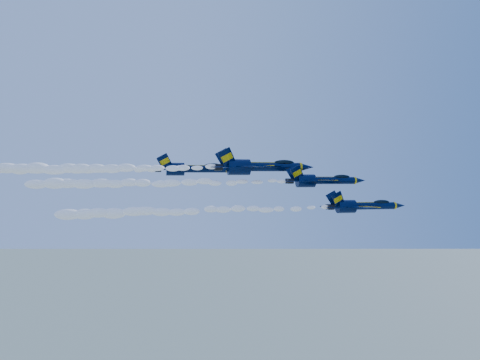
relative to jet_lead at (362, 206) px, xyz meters
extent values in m
cylinder|color=black|center=(2.40, 0.00, -0.06)|extent=(7.66, 1.28, 1.28)
ellipsoid|color=black|center=(-2.96, 0.00, -0.10)|extent=(1.33, 2.30, 5.45)
cone|color=black|center=(7.34, 0.00, -0.06)|extent=(2.21, 1.28, 1.28)
cylinder|color=yellow|center=(6.32, 0.00, -0.06)|extent=(0.30, 1.33, 1.33)
ellipsoid|color=black|center=(3.85, 0.00, 0.58)|extent=(3.07, 1.00, 0.84)
cube|color=yellow|center=(3.85, 0.00, 0.33)|extent=(3.58, 0.85, 0.15)
cube|color=black|center=(-1.43, -3.41, -0.06)|extent=(4.56, 5.41, 0.15)
cube|color=black|center=(-1.43, 3.41, -0.06)|extent=(4.56, 5.41, 0.15)
cube|color=yellow|center=(-0.24, -3.41, 0.03)|extent=(2.05, 4.26, 0.09)
cube|color=yellow|center=(-0.24, 3.41, 0.03)|extent=(2.05, 4.26, 0.09)
cube|color=black|center=(-4.84, -0.89, 1.22)|extent=(2.77, 0.88, 2.99)
cube|color=black|center=(-4.84, 0.89, 1.22)|extent=(2.77, 0.88, 2.99)
cylinder|color=black|center=(-5.94, -0.55, -0.14)|extent=(1.02, 0.94, 0.94)
cylinder|color=black|center=(-5.94, 0.55, -0.14)|extent=(1.02, 0.94, 0.94)
cube|color=yellow|center=(-0.15, 0.00, 0.61)|extent=(9.37, 0.30, 0.07)
ellipsoid|color=white|center=(-28.69, 0.00, -0.41)|extent=(44.64, 1.78, 1.60)
cylinder|color=black|center=(-2.60, 5.91, 4.39)|extent=(8.03, 1.34, 1.34)
ellipsoid|color=black|center=(-8.22, 5.91, 4.35)|extent=(1.39, 2.41, 5.71)
cone|color=black|center=(2.58, 5.91, 4.39)|extent=(2.32, 1.34, 1.34)
cylinder|color=yellow|center=(1.51, 5.91, 4.39)|extent=(0.31, 1.39, 1.39)
ellipsoid|color=black|center=(-1.08, 5.91, 5.06)|extent=(3.21, 1.04, 0.88)
cube|color=yellow|center=(-1.08, 5.91, 4.79)|extent=(3.75, 0.89, 0.16)
cube|color=black|center=(-6.62, 2.34, 4.39)|extent=(4.78, 5.67, 0.16)
cube|color=black|center=(-6.62, 9.48, 4.39)|extent=(4.78, 5.67, 0.16)
cube|color=yellow|center=(-5.37, 2.34, 4.48)|extent=(2.15, 4.47, 0.09)
cube|color=yellow|center=(-5.37, 9.48, 4.48)|extent=(2.15, 4.47, 0.09)
cube|color=black|center=(-10.19, 4.97, 5.73)|extent=(2.91, 0.92, 3.13)
cube|color=black|center=(-10.19, 6.84, 5.73)|extent=(2.91, 0.92, 3.13)
cylinder|color=black|center=(-11.35, 5.33, 4.30)|extent=(1.07, 0.98, 0.98)
cylinder|color=black|center=(-11.35, 6.49, 4.30)|extent=(1.07, 0.98, 0.98)
cube|color=yellow|center=(-5.28, 5.91, 5.09)|extent=(9.82, 0.31, 0.07)
ellipsoid|color=white|center=(-34.11, 5.91, 4.03)|extent=(44.64, 1.87, 1.68)
cylinder|color=black|center=(-13.19, 9.24, 6.94)|extent=(9.94, 1.66, 1.66)
ellipsoid|color=black|center=(-20.15, 9.24, 6.89)|extent=(1.72, 2.98, 7.07)
cone|color=black|center=(-6.79, 9.24, 6.94)|extent=(2.87, 1.66, 1.66)
cylinder|color=yellow|center=(-8.11, 9.24, 6.94)|extent=(0.39, 1.72, 1.72)
ellipsoid|color=black|center=(-11.32, 9.24, 7.77)|extent=(3.98, 1.29, 1.09)
cube|color=yellow|center=(-11.32, 9.24, 7.44)|extent=(4.64, 1.10, 0.20)
cube|color=black|center=(-18.17, 4.82, 6.94)|extent=(5.92, 7.02, 0.20)
cube|color=black|center=(-18.17, 13.65, 6.94)|extent=(5.92, 7.02, 0.20)
cube|color=yellow|center=(-16.62, 4.82, 7.05)|extent=(2.66, 5.53, 0.11)
cube|color=yellow|center=(-16.62, 13.65, 7.05)|extent=(2.66, 5.53, 0.11)
cube|color=black|center=(-22.58, 8.08, 8.60)|extent=(3.60, 1.14, 3.87)
cube|color=black|center=(-22.58, 10.40, 8.60)|extent=(3.60, 1.14, 3.87)
cylinder|color=black|center=(-24.02, 8.52, 6.83)|extent=(1.33, 1.22, 1.22)
cylinder|color=black|center=(-24.02, 9.95, 6.83)|extent=(1.33, 1.22, 1.22)
cube|color=yellow|center=(-16.51, 9.24, 7.81)|extent=(12.15, 0.39, 0.09)
ellipsoid|color=white|center=(-46.89, 9.24, 6.56)|extent=(44.64, 2.31, 2.08)
cylinder|color=black|center=(-24.89, 20.51, 6.70)|extent=(8.83, 1.47, 1.47)
ellipsoid|color=black|center=(-31.07, 20.51, 6.66)|extent=(1.53, 2.65, 6.28)
cone|color=black|center=(-19.20, 20.51, 6.70)|extent=(2.55, 1.47, 1.47)
cylinder|color=yellow|center=(-20.37, 20.51, 6.70)|extent=(0.34, 1.53, 1.53)
ellipsoid|color=black|center=(-23.22, 20.51, 7.44)|extent=(3.53, 1.15, 0.97)
cube|color=yellow|center=(-23.22, 20.51, 7.15)|extent=(4.12, 0.98, 0.18)
cube|color=black|center=(-29.31, 16.58, 6.70)|extent=(5.26, 6.24, 0.18)
cube|color=black|center=(-29.31, 24.44, 6.70)|extent=(5.26, 6.24, 0.18)
cube|color=yellow|center=(-27.93, 16.58, 6.80)|extent=(2.37, 4.92, 0.10)
cube|color=yellow|center=(-27.93, 24.44, 6.80)|extent=(2.37, 4.92, 0.10)
cube|color=black|center=(-33.23, 19.48, 8.18)|extent=(3.20, 1.01, 3.44)
cube|color=black|center=(-33.23, 21.54, 8.18)|extent=(3.20, 1.01, 3.44)
cylinder|color=black|center=(-34.51, 19.87, 6.61)|extent=(1.18, 1.08, 1.08)
cylinder|color=black|center=(-34.51, 21.15, 6.61)|extent=(1.18, 1.08, 1.08)
cube|color=yellow|center=(-27.83, 20.51, 7.47)|extent=(10.80, 0.34, 0.08)
ellipsoid|color=white|center=(-57.32, 20.51, 6.34)|extent=(44.64, 2.05, 1.85)
camera|label=1|loc=(-38.03, -75.80, 5.07)|focal=35.00mm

